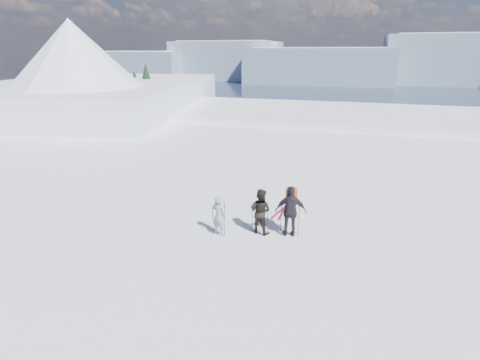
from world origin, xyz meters
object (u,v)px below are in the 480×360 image
object	(u,v)px
skier_dark	(260,211)
skier_pack	(291,211)
skier_grey	(219,215)
skis_loose	(281,212)

from	to	relation	value
skier_dark	skier_pack	world-z (taller)	skier_pack
skier_dark	skier_grey	bearing A→B (deg)	37.86
skier_pack	skis_loose	bearing A→B (deg)	-80.47
skier_grey	skier_pack	bearing A→B (deg)	-148.10
skier_pack	skis_loose	size ratio (longest dim) A/B	1.15
skier_dark	skier_pack	size ratio (longest dim) A/B	0.90
skier_grey	skier_dark	distance (m)	1.56
skier_grey	skis_loose	size ratio (longest dim) A/B	0.92
skier_pack	skier_dark	bearing A→B (deg)	-5.85
skier_grey	skier_dark	size ratio (longest dim) A/B	0.89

